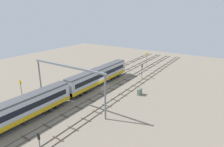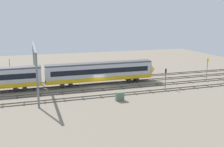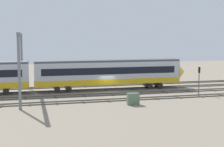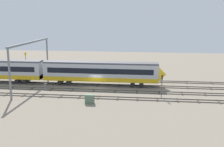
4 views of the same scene
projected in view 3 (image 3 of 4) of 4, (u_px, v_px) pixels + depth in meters
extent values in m
plane|color=gray|center=(108.00, 92.00, 52.79)|extent=(113.39, 113.39, 0.00)
cube|color=#59544C|center=(121.00, 101.00, 45.50)|extent=(97.39, 0.07, 0.16)
cube|color=#59544C|center=(119.00, 99.00, 46.88)|extent=(97.39, 0.07, 0.16)
cube|color=#473828|center=(2.00, 106.00, 42.39)|extent=(0.24, 2.40, 0.08)
cube|color=#473828|center=(30.00, 104.00, 43.23)|extent=(0.24, 2.40, 0.08)
cube|color=#473828|center=(57.00, 103.00, 44.08)|extent=(0.24, 2.40, 0.08)
cube|color=#473828|center=(83.00, 102.00, 44.92)|extent=(0.24, 2.40, 0.08)
cube|color=#473828|center=(108.00, 100.00, 45.77)|extent=(0.24, 2.40, 0.08)
cube|color=#473828|center=(132.00, 99.00, 46.61)|extent=(0.24, 2.40, 0.08)
cube|color=#473828|center=(155.00, 98.00, 47.46)|extent=(0.24, 2.40, 0.08)
cube|color=#473828|center=(178.00, 97.00, 48.31)|extent=(0.24, 2.40, 0.08)
cube|color=#473828|center=(199.00, 96.00, 49.15)|extent=(0.24, 2.40, 0.08)
cube|color=#473828|center=(220.00, 95.00, 50.00)|extent=(0.24, 2.40, 0.08)
cube|color=#59544C|center=(113.00, 95.00, 49.89)|extent=(97.39, 0.07, 0.16)
cube|color=#59544C|center=(111.00, 93.00, 51.28)|extent=(97.39, 0.07, 0.16)
cube|color=#473828|center=(26.00, 98.00, 47.50)|extent=(0.24, 2.40, 0.08)
cube|color=#473828|center=(56.00, 97.00, 48.53)|extent=(0.24, 2.40, 0.08)
cube|color=#473828|center=(84.00, 96.00, 49.56)|extent=(0.24, 2.40, 0.08)
cube|color=#473828|center=(112.00, 94.00, 50.59)|extent=(0.24, 2.40, 0.08)
cube|color=#473828|center=(138.00, 93.00, 51.62)|extent=(0.24, 2.40, 0.08)
cube|color=#473828|center=(164.00, 92.00, 52.65)|extent=(0.24, 2.40, 0.08)
cube|color=#473828|center=(188.00, 91.00, 53.68)|extent=(0.24, 2.40, 0.08)
cube|color=#473828|center=(212.00, 90.00, 54.71)|extent=(0.24, 2.40, 0.08)
cube|color=#59544C|center=(106.00, 90.00, 54.29)|extent=(97.39, 0.07, 0.16)
cube|color=#59544C|center=(104.00, 89.00, 55.67)|extent=(97.39, 0.07, 0.16)
cube|color=#473828|center=(18.00, 93.00, 51.60)|extent=(0.24, 2.40, 0.08)
cube|color=#473828|center=(48.00, 92.00, 52.73)|extent=(0.24, 2.40, 0.08)
cube|color=#473828|center=(77.00, 91.00, 53.86)|extent=(0.24, 2.40, 0.08)
cube|color=#473828|center=(105.00, 90.00, 54.99)|extent=(0.24, 2.40, 0.08)
cube|color=#473828|center=(132.00, 89.00, 56.11)|extent=(0.24, 2.40, 0.08)
cube|color=#473828|center=(158.00, 88.00, 57.24)|extent=(0.24, 2.40, 0.08)
cube|color=#473828|center=(182.00, 87.00, 58.37)|extent=(0.24, 2.40, 0.08)
cube|color=#473828|center=(206.00, 86.00, 59.50)|extent=(0.24, 2.40, 0.08)
cube|color=#59544C|center=(100.00, 86.00, 58.69)|extent=(97.39, 0.07, 0.16)
cube|color=#59544C|center=(99.00, 85.00, 60.07)|extent=(97.39, 0.07, 0.16)
cube|color=#473828|center=(21.00, 89.00, 56.09)|extent=(0.24, 2.40, 0.08)
cube|color=#473828|center=(53.00, 87.00, 57.41)|extent=(0.24, 2.40, 0.08)
cube|color=#473828|center=(84.00, 86.00, 58.73)|extent=(0.24, 2.40, 0.08)
cube|color=#473828|center=(114.00, 85.00, 60.04)|extent=(0.24, 2.40, 0.08)
cube|color=#473828|center=(143.00, 84.00, 61.36)|extent=(0.24, 2.40, 0.08)
cube|color=#473828|center=(170.00, 83.00, 62.67)|extent=(0.24, 2.40, 0.08)
cube|color=#473828|center=(196.00, 82.00, 63.99)|extent=(0.24, 2.40, 0.08)
cube|color=#473828|center=(221.00, 81.00, 65.30)|extent=(0.24, 2.40, 0.08)
cube|color=#B7BCC6|center=(109.00, 73.00, 54.83)|extent=(24.00, 2.90, 3.60)
cube|color=gold|center=(109.00, 81.00, 54.98)|extent=(24.00, 2.94, 0.90)
cube|color=#4C4C51|center=(109.00, 61.00, 54.61)|extent=(24.00, 2.50, 0.30)
cube|color=black|center=(111.00, 71.00, 53.37)|extent=(22.00, 0.04, 1.10)
cube|color=black|center=(107.00, 69.00, 56.18)|extent=(22.00, 0.04, 1.10)
cylinder|color=black|center=(57.00, 88.00, 52.99)|extent=(0.90, 2.70, 0.90)
cylinder|color=black|center=(68.00, 88.00, 53.43)|extent=(0.90, 2.70, 0.90)
cylinder|color=black|center=(148.00, 85.00, 56.73)|extent=(0.90, 2.70, 0.90)
cylinder|color=black|center=(157.00, 84.00, 57.16)|extent=(0.90, 2.70, 0.90)
cylinder|color=black|center=(6.00, 90.00, 51.13)|extent=(0.90, 2.70, 0.90)
cone|color=gold|center=(180.00, 72.00, 57.96)|extent=(1.60, 3.24, 3.24)
cylinder|color=slate|center=(19.00, 73.00, 39.68)|extent=(0.36, 0.36, 8.94)
cylinder|color=slate|center=(22.00, 61.00, 57.98)|extent=(0.36, 0.36, 8.94)
cube|color=slate|center=(20.00, 34.00, 48.31)|extent=(0.40, 19.59, 0.35)
cylinder|color=#4C4C51|center=(199.00, 84.00, 50.76)|extent=(0.14, 0.14, 3.29)
cube|color=black|center=(199.00, 70.00, 50.53)|extent=(0.20, 0.32, 0.90)
sphere|color=red|center=(200.00, 69.00, 50.54)|extent=(0.20, 0.20, 0.20)
sphere|color=#262626|center=(200.00, 71.00, 50.58)|extent=(0.20, 0.20, 0.20)
cube|color=#597259|center=(133.00, 99.00, 43.04)|extent=(1.54, 0.70, 1.53)
cube|color=#333333|center=(139.00, 97.00, 43.20)|extent=(0.02, 0.49, 0.24)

